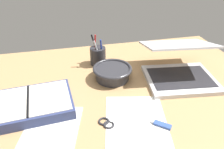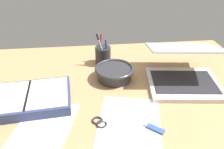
% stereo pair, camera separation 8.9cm
% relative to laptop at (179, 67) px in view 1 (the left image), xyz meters
% --- Properties ---
extents(desk_top, '(1.40, 1.00, 0.02)m').
position_rel_laptop_xyz_m(desk_top, '(-0.32, -0.07, -0.07)').
color(desk_top, tan).
rests_on(desk_top, ground).
extents(laptop, '(0.34, 0.37, 0.18)m').
position_rel_laptop_xyz_m(laptop, '(0.00, 0.00, 0.00)').
color(laptop, silver).
rests_on(laptop, desk_top).
extents(bowl, '(0.18, 0.18, 0.06)m').
position_rel_laptop_xyz_m(bowl, '(-0.30, 0.05, -0.02)').
color(bowl, '#2D2D33').
rests_on(bowl, desk_top).
extents(pen_cup, '(0.08, 0.08, 0.17)m').
position_rel_laptop_xyz_m(pen_cup, '(-0.34, 0.21, -0.01)').
color(pen_cup, '#28282D').
rests_on(pen_cup, desk_top).
extents(planner, '(0.33, 0.24, 0.04)m').
position_rel_laptop_xyz_m(planner, '(-0.65, -0.09, -0.03)').
color(planner, navy).
rests_on(planner, desk_top).
extents(scissors, '(0.12, 0.10, 0.01)m').
position_rel_laptop_xyz_m(scissors, '(-0.37, -0.22, -0.05)').
color(scissors, '#B7B7BC').
rests_on(scissors, desk_top).
extents(paper_sheet_front, '(0.27, 0.33, 0.00)m').
position_rel_laptop_xyz_m(paper_sheet_front, '(-0.28, -0.24, -0.05)').
color(paper_sheet_front, white).
rests_on(paper_sheet_front, desk_top).
extents(paper_sheet_beside_planner, '(0.24, 0.29, 0.00)m').
position_rel_laptop_xyz_m(paper_sheet_beside_planner, '(-0.57, -0.22, -0.05)').
color(paper_sheet_beside_planner, silver).
rests_on(paper_sheet_beside_planner, desk_top).
extents(usb_drive, '(0.07, 0.06, 0.01)m').
position_rel_laptop_xyz_m(usb_drive, '(-0.20, -0.28, -0.05)').
color(usb_drive, '#33519E').
rests_on(usb_drive, desk_top).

